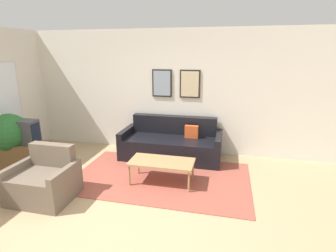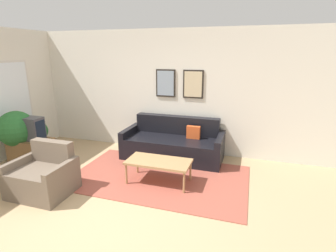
# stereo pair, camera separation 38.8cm
# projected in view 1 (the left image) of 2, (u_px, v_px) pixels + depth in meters

# --- Properties ---
(ground_plane) EXTENTS (16.00, 16.00, 0.00)m
(ground_plane) POSITION_uv_depth(u_px,v_px,m) (106.00, 213.00, 3.74)
(ground_plane) COLOR tan
(area_rug) EXTENTS (3.14, 1.91, 0.01)m
(area_rug) POSITION_uv_depth(u_px,v_px,m) (161.00, 177.00, 4.79)
(area_rug) COLOR #9E4C3D
(area_rug) RESTS_ON ground_plane
(wall_back) EXTENTS (8.00, 0.09, 2.70)m
(wall_back) POSITION_uv_depth(u_px,v_px,m) (156.00, 92.00, 5.89)
(wall_back) COLOR silver
(wall_back) RESTS_ON ground_plane
(couch) EXTENTS (2.11, 0.90, 0.85)m
(couch) POSITION_uv_depth(u_px,v_px,m) (172.00, 144.00, 5.64)
(couch) COLOR black
(couch) RESTS_ON ground_plane
(coffee_table) EXTENTS (1.10, 0.54, 0.41)m
(coffee_table) POSITION_uv_depth(u_px,v_px,m) (162.00, 163.00, 4.50)
(coffee_table) COLOR #A87F51
(coffee_table) RESTS_ON ground_plane
(tv_stand) EXTENTS (0.80, 0.50, 0.53)m
(tv_stand) POSITION_uv_depth(u_px,v_px,m) (26.00, 156.00, 5.09)
(tv_stand) COLOR brown
(tv_stand) RESTS_ON ground_plane
(tv) EXTENTS (0.60, 0.28, 0.46)m
(tv) POSITION_uv_depth(u_px,v_px,m) (22.00, 132.00, 4.96)
(tv) COLOR #424247
(tv) RESTS_ON tv_stand
(armchair) EXTENTS (0.91, 0.76, 0.80)m
(armchair) POSITION_uv_depth(u_px,v_px,m) (44.00, 181.00, 4.06)
(armchair) COLOR #6B5B4C
(armchair) RESTS_ON ground_plane
(potted_plant_tall) EXTENTS (0.71, 0.71, 1.10)m
(potted_plant_tall) POSITION_uv_depth(u_px,v_px,m) (9.00, 134.00, 4.95)
(potted_plant_tall) COLOR #935638
(potted_plant_tall) RESTS_ON ground_plane
(potted_plant_by_window) EXTENTS (0.45, 0.45, 0.75)m
(potted_plant_by_window) POSITION_uv_depth(u_px,v_px,m) (30.00, 136.00, 5.58)
(potted_plant_by_window) COLOR slate
(potted_plant_by_window) RESTS_ON ground_plane
(potted_plant_small) EXTENTS (0.46, 0.46, 0.72)m
(potted_plant_small) POSITION_uv_depth(u_px,v_px,m) (26.00, 142.00, 5.32)
(potted_plant_small) COLOR #935638
(potted_plant_small) RESTS_ON ground_plane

